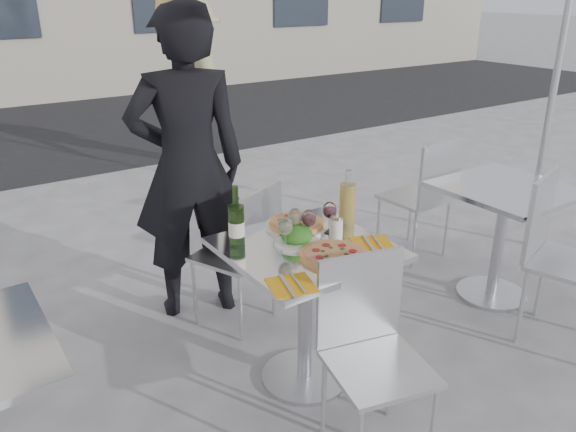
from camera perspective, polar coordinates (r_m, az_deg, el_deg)
ground at (r=3.00m, az=1.67°, el=-16.13°), size 80.00×80.00×0.00m
street_asphalt at (r=8.72m, az=-24.39°, el=7.89°), size 24.00×5.00×0.00m
main_table at (r=2.70m, az=1.80°, el=-7.12°), size 0.72×0.72×0.75m
side_table_right at (r=3.70m, az=20.97°, el=-0.26°), size 0.72×0.72×0.75m
chair_far at (r=3.18m, az=-4.31°, el=-3.03°), size 0.52×0.53×0.86m
chair_near at (r=2.40m, az=8.30°, el=-12.36°), size 0.47×0.48×0.86m
side_chair_rfar at (r=4.09m, az=13.84°, el=2.56°), size 0.43×0.44×0.90m
side_chair_rnear at (r=3.39m, az=25.70°, el=-2.74°), size 0.54×0.55×0.95m
woman_diner at (r=3.25m, az=-10.12°, el=4.89°), size 0.77×0.61×1.83m
pedestrian_b at (r=6.23m, az=-9.53°, el=12.94°), size 0.84×1.24×1.79m
pizza_near at (r=2.50m, az=4.73°, el=-3.96°), size 0.31×0.31×0.02m
pizza_far at (r=2.80m, az=0.88°, el=-0.83°), size 0.32×0.32×0.03m
salad_plate at (r=2.61m, az=0.89°, el=-2.09°), size 0.22×0.22×0.09m
wine_bottle at (r=2.57m, az=-5.26°, el=-0.78°), size 0.07×0.08×0.29m
carafe at (r=2.80m, az=6.05°, el=1.25°), size 0.08×0.08×0.29m
sugar_shaker at (r=2.69m, az=4.92°, el=-1.04°), size 0.06×0.06×0.11m
wineglass_white_a at (r=2.53m, az=-0.26°, el=-1.16°), size 0.07×0.07×0.16m
wineglass_white_b at (r=2.63m, az=0.73°, el=-0.20°), size 0.07×0.07×0.16m
wineglass_red_a at (r=2.62m, az=2.15°, el=-0.33°), size 0.07×0.07×0.16m
wineglass_red_b at (r=2.72m, az=4.25°, el=0.49°), size 0.07×0.07×0.16m
napkin_left at (r=2.27m, az=0.35°, el=-7.02°), size 0.22×0.22×0.01m
napkin_right at (r=2.65m, az=8.56°, el=-2.77°), size 0.24×0.24×0.01m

